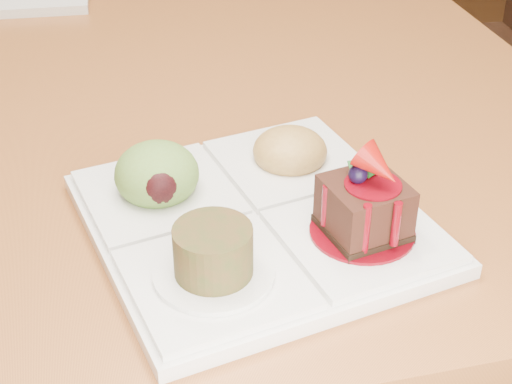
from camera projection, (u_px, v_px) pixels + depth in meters
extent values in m
plane|color=#523117|center=(110.00, 330.00, 1.59)|extent=(6.00, 6.00, 0.00)
cylinder|color=#9C5C28|center=(232.00, 2.00, 2.16)|extent=(0.06, 0.06, 0.71)
cube|color=black|center=(454.00, 82.00, 1.44)|extent=(0.49, 0.49, 0.04)
cylinder|color=black|center=(368.00, 263.00, 1.40)|extent=(0.04, 0.04, 0.46)
cylinder|color=black|center=(491.00, 142.00, 1.76)|extent=(0.04, 0.04, 0.46)
cylinder|color=black|center=(323.00, 154.00, 1.72)|extent=(0.04, 0.04, 0.46)
cube|color=silver|center=(256.00, 223.00, 0.60)|extent=(0.28, 0.28, 0.01)
cube|color=silver|center=(362.00, 236.00, 0.57)|extent=(0.13, 0.13, 0.01)
cube|color=silver|center=(214.00, 279.00, 0.53)|extent=(0.13, 0.13, 0.01)
cube|color=silver|center=(158.00, 193.00, 0.62)|extent=(0.13, 0.13, 0.01)
cube|color=silver|center=(290.00, 161.00, 0.66)|extent=(0.13, 0.13, 0.01)
cylinder|color=#5C030C|center=(362.00, 232.00, 0.57)|extent=(0.08, 0.08, 0.00)
cube|color=black|center=(362.00, 229.00, 0.57)|extent=(0.07, 0.07, 0.01)
cube|color=black|center=(365.00, 205.00, 0.56)|extent=(0.06, 0.06, 0.04)
cylinder|color=#5C030C|center=(367.00, 183.00, 0.55)|extent=(0.04, 0.04, 0.00)
sphere|color=black|center=(358.00, 174.00, 0.55)|extent=(0.01, 0.01, 0.01)
cone|color=maroon|center=(379.00, 167.00, 0.54)|extent=(0.04, 0.05, 0.04)
cube|color=#134E15|center=(365.00, 169.00, 0.56)|extent=(0.02, 0.02, 0.01)
cube|color=#134E15|center=(356.00, 169.00, 0.56)|extent=(0.01, 0.01, 0.01)
cylinder|color=#5C030C|center=(366.00, 228.00, 0.53)|extent=(0.01, 0.01, 0.04)
cylinder|color=#5C030C|center=(396.00, 224.00, 0.54)|extent=(0.01, 0.01, 0.04)
cylinder|color=#5C030C|center=(326.00, 206.00, 0.56)|extent=(0.01, 0.01, 0.03)
cylinder|color=silver|center=(214.00, 274.00, 0.53)|extent=(0.08, 0.08, 0.00)
cylinder|color=#512D17|center=(213.00, 251.00, 0.52)|extent=(0.05, 0.05, 0.04)
cylinder|color=#4C2A10|center=(213.00, 237.00, 0.51)|extent=(0.04, 0.04, 0.00)
ellipsoid|color=#578536|center=(157.00, 174.00, 0.61)|extent=(0.07, 0.07, 0.05)
ellipsoid|color=black|center=(160.00, 187.00, 0.59)|extent=(0.03, 0.02, 0.03)
ellipsoid|color=#AE853F|center=(290.00, 151.00, 0.66)|extent=(0.06, 0.06, 0.04)
cube|color=#D8590F|center=(300.00, 145.00, 0.66)|extent=(0.02, 0.02, 0.01)
cube|color=#427B1A|center=(294.00, 136.00, 0.66)|extent=(0.02, 0.02, 0.01)
cube|color=#D8590F|center=(282.00, 138.00, 0.66)|extent=(0.02, 0.02, 0.01)
cube|color=#427B1A|center=(272.00, 145.00, 0.66)|extent=(0.02, 0.02, 0.01)
cube|color=#D8590F|center=(276.00, 152.00, 0.65)|extent=(0.02, 0.02, 0.02)
cube|color=#427B1A|center=(287.00, 155.00, 0.65)|extent=(0.02, 0.02, 0.01)
cube|color=#D8590F|center=(299.00, 151.00, 0.64)|extent=(0.01, 0.01, 0.01)
cube|color=#427B1A|center=(310.00, 151.00, 0.65)|extent=(0.02, 0.02, 0.01)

